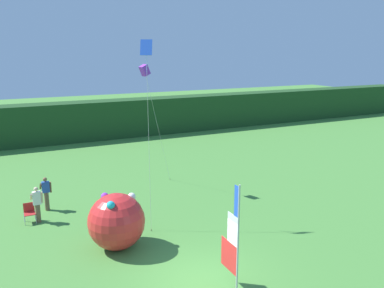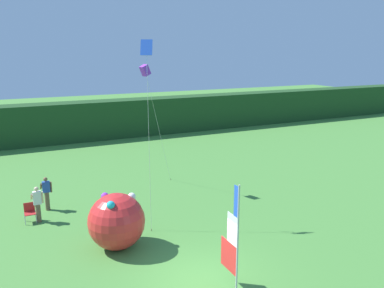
% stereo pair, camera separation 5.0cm
% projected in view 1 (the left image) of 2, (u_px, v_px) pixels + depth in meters
% --- Properties ---
extents(ground_plane, '(120.00, 120.00, 0.00)m').
position_uv_depth(ground_plane, '(203.00, 281.00, 13.70)').
color(ground_plane, '#478438').
extents(distant_treeline, '(80.00, 2.40, 3.39)m').
position_uv_depth(distant_treeline, '(75.00, 122.00, 34.61)').
color(distant_treeline, '#1E421E').
rests_on(distant_treeline, ground).
extents(banner_flag, '(0.06, 1.03, 3.83)m').
position_uv_depth(banner_flag, '(233.00, 241.00, 12.68)').
color(banner_flag, '#B7B7BC').
rests_on(banner_flag, ground).
extents(person_near_banner, '(0.55, 0.48, 1.71)m').
position_uv_depth(person_near_banner, '(46.00, 193.00, 19.57)').
color(person_near_banner, brown).
rests_on(person_near_banner, ground).
extents(person_mid_field, '(0.55, 0.48, 1.72)m').
position_uv_depth(person_mid_field, '(37.00, 203.00, 18.19)').
color(person_mid_field, brown).
rests_on(person_mid_field, ground).
extents(inflatable_balloon, '(2.28, 2.28, 2.28)m').
position_uv_depth(inflatable_balloon, '(117.00, 221.00, 15.75)').
color(inflatable_balloon, red).
rests_on(inflatable_balloon, ground).
extents(folding_chair, '(0.51, 0.51, 0.89)m').
position_uv_depth(folding_chair, '(29.00, 211.00, 18.33)').
color(folding_chair, '#BCBCC1').
rests_on(folding_chair, ground).
extents(kite_blue_diamond_0, '(0.68, 1.36, 8.25)m').
position_uv_depth(kite_blue_diamond_0, '(147.00, 62.00, 16.86)').
color(kite_blue_diamond_0, brown).
rests_on(kite_blue_diamond_0, ground).
extents(kite_purple_box_1, '(2.19, 1.41, 7.07)m').
position_uv_depth(kite_purple_box_1, '(145.00, 71.00, 21.08)').
color(kite_purple_box_1, brown).
rests_on(kite_purple_box_1, ground).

